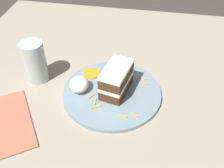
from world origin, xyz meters
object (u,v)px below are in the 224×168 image
(orange_garnish, at_px, (92,73))
(drinking_glass, at_px, (35,64))
(plate, at_px, (112,93))
(cream_dollop, at_px, (79,84))
(cake_slice, at_px, (116,79))

(orange_garnish, xyz_separation_m, drinking_glass, (-0.04, 0.15, 0.04))
(plate, distance_m, orange_garnish, 0.10)
(cream_dollop, relative_size, orange_garnish, 1.15)
(cake_slice, height_order, orange_garnish, cake_slice)
(plate, distance_m, cake_slice, 0.05)
(cream_dollop, xyz_separation_m, orange_garnish, (0.07, -0.02, -0.02))
(cake_slice, xyz_separation_m, drinking_glass, (0.02, 0.24, 0.00))
(orange_garnish, bearing_deg, cake_slice, -124.32)
(cake_slice, bearing_deg, cream_dollop, -158.46)
(plate, bearing_deg, cake_slice, -57.46)
(plate, relative_size, cake_slice, 2.28)
(cake_slice, distance_m, drinking_glass, 0.24)
(cake_slice, bearing_deg, orange_garnish, 158.17)
(plate, height_order, cake_slice, cake_slice)
(cake_slice, height_order, drinking_glass, drinking_glass)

